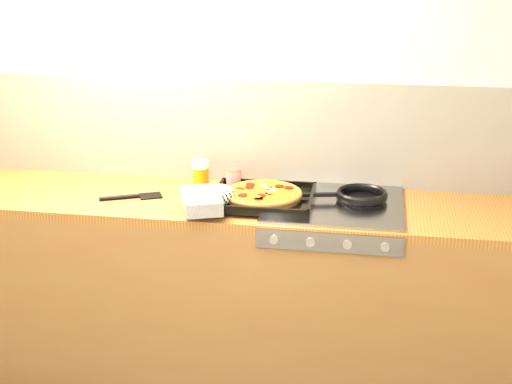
% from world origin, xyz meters
% --- Properties ---
extents(room_shell, '(3.20, 3.20, 3.20)m').
position_xyz_m(room_shell, '(0.00, 1.39, 1.15)').
color(room_shell, white).
rests_on(room_shell, ground).
extents(counter_run, '(3.20, 0.62, 0.90)m').
position_xyz_m(counter_run, '(0.00, 1.10, 0.45)').
color(counter_run, brown).
rests_on(counter_run, ground).
extents(stovetop, '(0.60, 0.56, 0.02)m').
position_xyz_m(stovetop, '(0.45, 1.10, 0.91)').
color(stovetop, gray).
rests_on(stovetop, counter_run).
extents(pizza_on_tray, '(0.59, 0.52, 0.08)m').
position_xyz_m(pizza_on_tray, '(0.07, 1.03, 0.95)').
color(pizza_on_tray, black).
rests_on(pizza_on_tray, stovetop).
extents(frying_pan, '(0.40, 0.27, 0.04)m').
position_xyz_m(frying_pan, '(0.56, 1.15, 0.94)').
color(frying_pan, black).
rests_on(frying_pan, stovetop).
extents(tomato_can, '(0.09, 0.09, 0.10)m').
position_xyz_m(tomato_can, '(-0.04, 1.24, 0.95)').
color(tomato_can, '#AB0D17').
rests_on(tomato_can, counter_run).
extents(juice_glass, '(0.09, 0.09, 0.13)m').
position_xyz_m(juice_glass, '(-0.19, 1.24, 0.97)').
color(juice_glass, orange).
rests_on(juice_glass, counter_run).
extents(wooden_spoon, '(0.30, 0.06, 0.02)m').
position_xyz_m(wooden_spoon, '(0.21, 1.28, 0.91)').
color(wooden_spoon, '#A78147').
rests_on(wooden_spoon, counter_run).
extents(black_spatula, '(0.28, 0.17, 0.02)m').
position_xyz_m(black_spatula, '(-0.47, 1.04, 0.91)').
color(black_spatula, black).
rests_on(black_spatula, counter_run).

